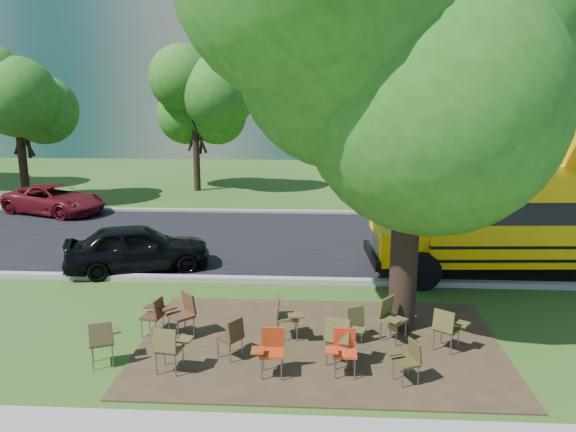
# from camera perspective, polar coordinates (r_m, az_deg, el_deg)

# --- Properties ---
(ground) EXTENTS (160.00, 160.00, 0.00)m
(ground) POSITION_cam_1_polar(r_m,az_deg,el_deg) (11.77, -1.74, -11.75)
(ground) COLOR #254A17
(ground) RESTS_ON ground
(dirt_patch) EXTENTS (7.00, 4.50, 0.03)m
(dirt_patch) POSITION_cam_1_polar(r_m,az_deg,el_deg) (11.27, 3.23, -12.85)
(dirt_patch) COLOR #382819
(dirt_patch) RESTS_ON ground
(asphalt_road) EXTENTS (80.00, 8.00, 0.04)m
(asphalt_road) POSITION_cam_1_polar(r_m,az_deg,el_deg) (18.34, 0.17, -2.53)
(asphalt_road) COLOR black
(asphalt_road) RESTS_ON ground
(kerb_near) EXTENTS (80.00, 0.25, 0.14)m
(kerb_near) POSITION_cam_1_polar(r_m,az_deg,el_deg) (14.51, -0.70, -6.55)
(kerb_near) COLOR gray
(kerb_near) RESTS_ON ground
(kerb_far) EXTENTS (80.00, 0.25, 0.14)m
(kerb_far) POSITION_cam_1_polar(r_m,az_deg,el_deg) (22.30, 0.75, 0.41)
(kerb_far) COLOR gray
(kerb_far) RESTS_ON ground
(building_main) EXTENTS (38.00, 16.00, 22.00)m
(building_main) POSITION_cam_1_polar(r_m,az_deg,el_deg) (47.89, -7.99, 20.14)
(building_main) COLOR slate
(building_main) RESTS_ON ground
(bg_tree_0) EXTENTS (5.20, 5.20, 7.18)m
(bg_tree_0) POSITION_cam_1_polar(r_m,az_deg,el_deg) (26.97, -25.93, 10.96)
(bg_tree_0) COLOR black
(bg_tree_0) RESTS_ON ground
(bg_tree_2) EXTENTS (4.80, 4.80, 6.62)m
(bg_tree_2) POSITION_cam_1_polar(r_m,az_deg,el_deg) (27.31, -9.49, 11.31)
(bg_tree_2) COLOR black
(bg_tree_2) RESTS_ON ground
(bg_tree_3) EXTENTS (5.60, 5.60, 7.84)m
(bg_tree_3) POSITION_cam_1_polar(r_m,az_deg,el_deg) (25.63, 19.73, 12.48)
(bg_tree_3) COLOR black
(bg_tree_3) RESTS_ON ground
(main_tree) EXTENTS (7.07, 7.07, 8.83)m
(main_tree) POSITION_cam_1_polar(r_m,az_deg,el_deg) (11.13, 12.60, 14.57)
(main_tree) COLOR black
(main_tree) RESTS_ON ground
(chair_0) EXTENTS (0.60, 0.68, 0.88)m
(chair_0) POSITION_cam_1_polar(r_m,az_deg,el_deg) (10.79, -18.30, -11.67)
(chair_0) COLOR #4E4221
(chair_0) RESTS_ON ground
(chair_1) EXTENTS (0.64, 0.53, 0.89)m
(chair_1) POSITION_cam_1_polar(r_m,az_deg,el_deg) (10.19, -11.97, -12.69)
(chair_1) COLOR brown
(chair_1) RESTS_ON ground
(chair_2) EXTENTS (0.54, 0.69, 0.80)m
(chair_2) POSITION_cam_1_polar(r_m,az_deg,el_deg) (10.57, -5.67, -11.83)
(chair_2) COLOR #422E17
(chair_2) RESTS_ON ground
(chair_3) EXTENTS (0.56, 0.51, 0.86)m
(chair_3) POSITION_cam_1_polar(r_m,az_deg,el_deg) (9.95, -1.75, -13.19)
(chair_3) COLOR #A33411
(chair_3) RESTS_ON ground
(chair_4) EXTENTS (0.77, 0.60, 0.97)m
(chair_4) POSITION_cam_1_polar(r_m,az_deg,el_deg) (10.26, 5.41, -11.97)
(chair_4) COLOR #4F4C22
(chair_4) RESTS_ON ground
(chair_5) EXTENTS (0.54, 0.50, 0.84)m
(chair_5) POSITION_cam_1_polar(r_m,az_deg,el_deg) (10.03, 5.64, -13.13)
(chair_5) COLOR red
(chair_5) RESTS_ON ground
(chair_6) EXTENTS (0.60, 0.52, 0.77)m
(chair_6) POSITION_cam_1_polar(r_m,az_deg,el_deg) (9.96, 12.11, -13.86)
(chair_6) COLOR #413B1C
(chair_6) RESTS_ON ground
(chair_7) EXTENTS (0.74, 0.59, 0.87)m
(chair_7) POSITION_cam_1_polar(r_m,az_deg,el_deg) (11.16, 15.88, -10.68)
(chair_7) COLOR #4C4921
(chair_7) RESTS_ON ground
(chair_8) EXTENTS (0.47, 0.59, 0.80)m
(chair_8) POSITION_cam_1_polar(r_m,az_deg,el_deg) (11.75, -13.39, -9.51)
(chair_8) COLOR #422617
(chair_8) RESTS_ON ground
(chair_9) EXTENTS (0.79, 0.62, 0.92)m
(chair_9) POSITION_cam_1_polar(r_m,az_deg,el_deg) (11.55, -10.67, -9.40)
(chair_9) COLOR #4B2E1A
(chair_9) RESTS_ON ground
(chair_10) EXTENTS (0.62, 0.62, 0.93)m
(chair_10) POSITION_cam_1_polar(r_m,az_deg,el_deg) (11.22, -0.38, -9.82)
(chair_10) COLOR brown
(chair_10) RESTS_ON ground
(chair_11) EXTENTS (0.55, 0.66, 0.81)m
(chair_11) POSITION_cam_1_polar(r_m,az_deg,el_deg) (11.17, 6.63, -10.43)
(chair_11) COLOR #504D22
(chair_11) RESTS_ON ground
(chair_12) EXTENTS (0.60, 0.76, 0.89)m
(chair_12) POSITION_cam_1_polar(r_m,az_deg,el_deg) (11.34, 10.39, -9.91)
(chair_12) COLOR #4C4921
(chair_12) RESTS_ON ground
(black_car) EXTENTS (4.13, 2.71, 1.31)m
(black_car) POSITION_cam_1_polar(r_m,az_deg,el_deg) (15.85, -15.00, -3.10)
(black_car) COLOR black
(black_car) RESTS_ON ground
(bg_car_red) EXTENTS (4.61, 3.28, 1.17)m
(bg_car_red) POSITION_cam_1_polar(r_m,az_deg,el_deg) (24.01, -22.63, 1.55)
(bg_car_red) COLOR #560E16
(bg_car_red) RESTS_ON ground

